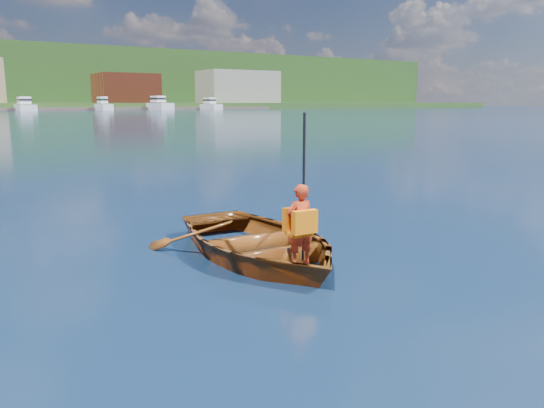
# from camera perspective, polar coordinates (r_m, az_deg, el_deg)

# --- Properties ---
(ground) EXTENTS (600.00, 600.00, 0.00)m
(ground) POSITION_cam_1_polar(r_m,az_deg,el_deg) (7.57, 7.71, -6.05)
(ground) COLOR #0F1C3B
(ground) RESTS_ON ground
(rowboat) EXTENTS (2.70, 3.69, 0.74)m
(rowboat) POSITION_cam_1_polar(r_m,az_deg,el_deg) (7.63, -1.60, -4.08)
(rowboat) COLOR brown
(rowboat) RESTS_ON ground
(child_paddler) EXTENTS (0.40, 0.34, 1.96)m
(child_paddler) POSITION_cam_1_polar(r_m,az_deg,el_deg) (6.84, 3.02, -2.15)
(child_paddler) COLOR red
(child_paddler) RESTS_ON ground
(dock) EXTENTS (160.02, 11.02, 0.80)m
(dock) POSITION_cam_1_polar(r_m,az_deg,el_deg) (154.18, -26.74, 9.08)
(dock) COLOR brown
(dock) RESTS_ON ground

